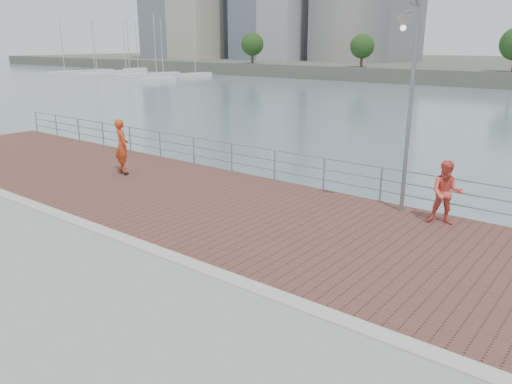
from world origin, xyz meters
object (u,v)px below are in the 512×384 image
Objects in this scene: skateboarder at (122,145)px; street_lamp at (408,70)px; bystander at (446,193)px; guardrail at (352,175)px.

street_lamp is at bearing -146.16° from skateboarder.
skateboarder is at bearing 170.06° from bystander.
bystander is (1.34, 0.09, -3.19)m from street_lamp.
street_lamp is 3.26× the size of bystander.
street_lamp reaches higher than bystander.
street_lamp is at bearing 163.90° from bystander.
guardrail is at bearing -137.70° from skateboarder.
guardrail is 4.02m from street_lamp.
skateboarder is 11.57m from bystander.
guardrail is at bearing 145.87° from bystander.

